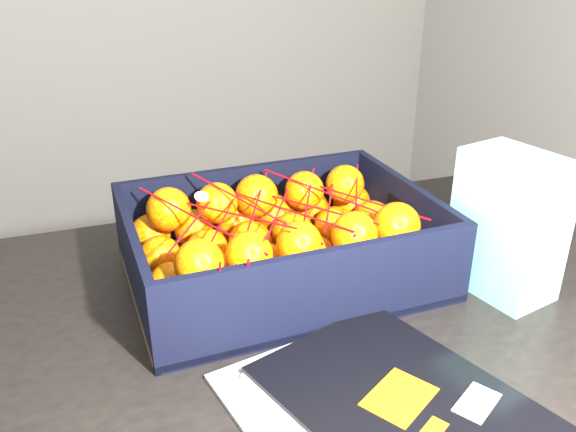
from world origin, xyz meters
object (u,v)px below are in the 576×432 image
object	(u,v)px
magazine_stack	(384,406)
table	(306,387)
produce_crate	(281,254)
retail_carton	(508,225)

from	to	relation	value
magazine_stack	table	bearing A→B (deg)	95.12
table	produce_crate	size ratio (longest dim) A/B	2.88
retail_carton	table	bearing A→B (deg)	166.74
magazine_stack	produce_crate	xyz separation A→B (m)	(-0.00, 0.31, 0.03)
table	retail_carton	size ratio (longest dim) A/B	6.15
table	retail_carton	distance (m)	0.35
retail_carton	produce_crate	bearing A→B (deg)	141.39
produce_crate	magazine_stack	bearing A→B (deg)	-89.92
table	produce_crate	xyz separation A→B (m)	(0.01, 0.13, 0.13)
table	produce_crate	world-z (taller)	produce_crate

